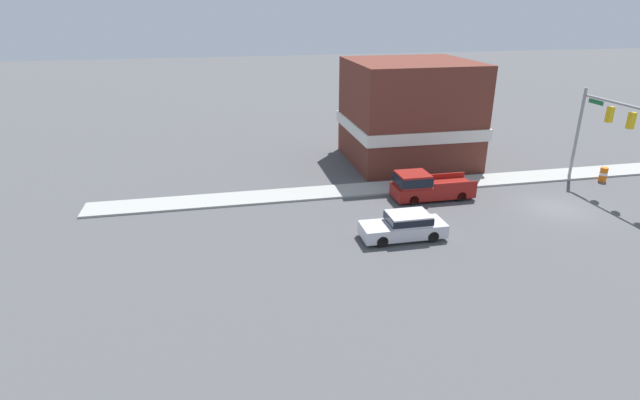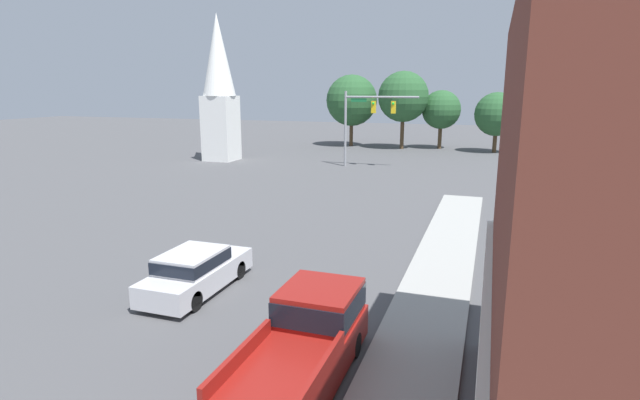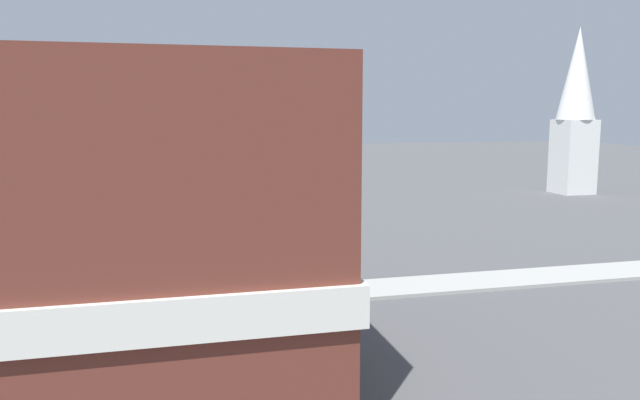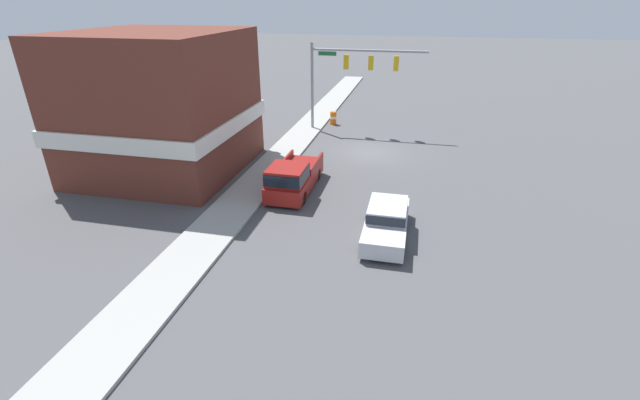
% 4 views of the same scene
% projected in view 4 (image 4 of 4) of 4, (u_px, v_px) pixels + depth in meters
% --- Properties ---
extents(ground_plane, '(200.00, 200.00, 0.00)m').
position_uv_depth(ground_plane, '(369.00, 153.00, 29.84)').
color(ground_plane, '#4C4C4F').
extents(sidewalk_curb, '(2.40, 60.00, 0.14)m').
position_uv_depth(sidewalk_curb, '(291.00, 146.00, 30.96)').
color(sidewalk_curb, '#9E9E99').
rests_on(sidewalk_curb, ground).
extents(near_signal_assembly, '(8.82, 0.49, 6.73)m').
position_uv_depth(near_signal_assembly, '(351.00, 67.00, 32.46)').
color(near_signal_assembly, gray).
rests_on(near_signal_assembly, ground).
extents(car_lead, '(1.83, 4.76, 1.49)m').
position_uv_depth(car_lead, '(387.00, 220.00, 19.19)').
color(car_lead, black).
rests_on(car_lead, ground).
extents(pickup_truck_parked, '(1.99, 5.44, 1.90)m').
position_uv_depth(pickup_truck_parked, '(293.00, 177.00, 23.32)').
color(pickup_truck_parked, black).
rests_on(pickup_truck_parked, ground).
extents(construction_barrel, '(0.55, 0.55, 1.08)m').
position_uv_depth(construction_barrel, '(333.00, 118.00, 36.23)').
color(construction_barrel, orange).
rests_on(construction_barrel, ground).
extents(corner_brick_building, '(9.30, 9.85, 8.16)m').
position_uv_depth(corner_brick_building, '(162.00, 106.00, 25.46)').
color(corner_brick_building, brown).
rests_on(corner_brick_building, ground).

